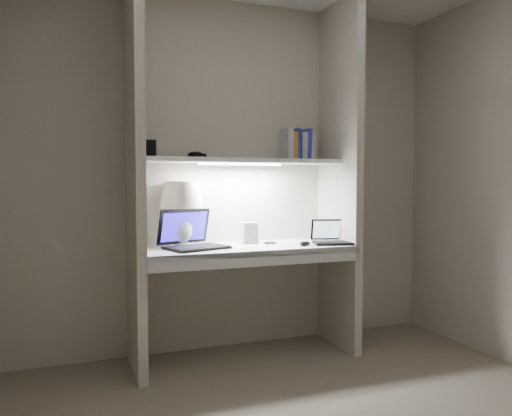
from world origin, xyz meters
name	(u,v)px	position (x,y,z in m)	size (l,w,h in m)	color
back_wall	(233,176)	(0.00, 1.50, 1.25)	(3.20, 0.01, 2.50)	#C0B4A4
alcove_panel_left	(135,175)	(-0.73, 1.23, 1.25)	(0.06, 0.55, 2.50)	#C0B4A4
alcove_panel_right	(340,176)	(0.73, 1.23, 1.25)	(0.06, 0.55, 2.50)	#C0B4A4
desk	(245,249)	(0.00, 1.23, 0.75)	(1.40, 0.55, 0.04)	white
desk_apron	(259,258)	(0.00, 0.96, 0.72)	(1.46, 0.03, 0.10)	silver
shelf	(241,161)	(0.00, 1.32, 1.35)	(1.40, 0.36, 0.03)	silver
strip_light	(241,164)	(0.00, 1.32, 1.33)	(0.60, 0.04, 0.01)	white
table_lamp	(181,202)	(-0.41, 1.38, 1.07)	(0.30, 0.30, 0.44)	white
laptop_main	(192,239)	(-0.37, 1.24, 0.83)	(0.46, 0.43, 0.25)	black
laptop_netbook	(331,238)	(0.61, 1.12, 0.81)	(0.31, 0.29, 0.17)	black
speaker	(249,233)	(0.07, 1.33, 0.85)	(0.11, 0.08, 0.15)	silver
mouse	(305,244)	(0.38, 1.07, 0.79)	(0.09, 0.06, 0.03)	black
cable_coil	(271,243)	(0.21, 1.27, 0.78)	(0.09, 0.09, 0.01)	black
sticky_note	(150,250)	(-0.64, 1.24, 0.77)	(0.06, 0.06, 0.00)	yellow
book_row	(297,146)	(0.48, 1.42, 1.47)	(0.22, 0.15, 0.23)	silver
shelf_box	(151,149)	(-0.60, 1.40, 1.42)	(0.07, 0.05, 0.12)	black
shelf_gadget	(196,155)	(-0.30, 1.41, 1.39)	(0.11, 0.08, 0.05)	black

